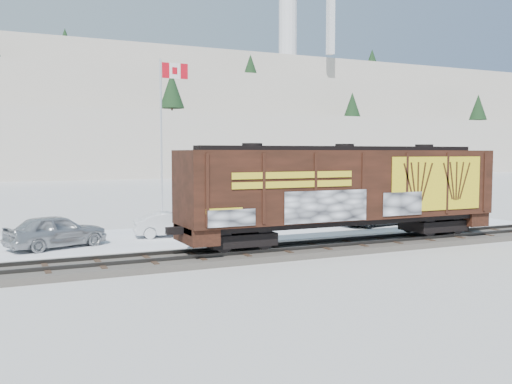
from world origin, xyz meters
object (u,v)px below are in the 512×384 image
flagpole (163,164)px  car_silver (56,231)px  hopper_railcar (344,188)px  car_white (171,224)px  car_dark (375,215)px

flagpole → car_silver: (-7.42, -7.30, -3.03)m
hopper_railcar → car_white: hopper_railcar is taller
car_white → flagpole: bearing=-4.4°
flagpole → car_white: flagpole is taller
car_silver → hopper_railcar: bearing=-136.2°
car_silver → car_white: size_ratio=1.19×
flagpole → car_dark: flagpole is taller
car_white → car_dark: size_ratio=0.84×
car_silver → car_dark: bearing=-109.5°
hopper_railcar → car_white: 9.97m
hopper_railcar → car_silver: 14.09m
hopper_railcar → car_dark: size_ratio=3.36×
car_dark → flagpole: bearing=48.1°
flagpole → car_dark: (11.69, -6.98, -3.15)m
car_silver → car_dark: car_silver is taller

